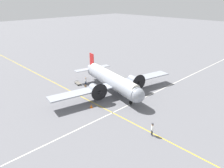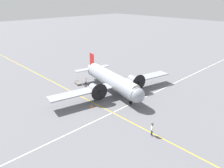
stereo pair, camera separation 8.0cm
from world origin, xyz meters
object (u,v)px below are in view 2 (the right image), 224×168
at_px(traffic_cone, 91,106).
at_px(baggage_cart, 78,83).
at_px(airliner_main, 113,81).
at_px(passenger_boarding, 86,80).
at_px(crew_foreground, 152,128).
at_px(suitcase_near_door, 85,86).

bearing_deg(traffic_cone, baggage_cart, 155.69).
xyz_separation_m(airliner_main, traffic_cone, (1.73, -6.90, -2.31)).
bearing_deg(airliner_main, passenger_boarding, -157.56).
distance_m(airliner_main, traffic_cone, 7.48).
distance_m(crew_foreground, baggage_cart, 22.60).
relative_size(passenger_boarding, traffic_cone, 2.91).
height_order(airliner_main, traffic_cone, airliner_main).
height_order(crew_foreground, baggage_cart, crew_foreground).
xyz_separation_m(suitcase_near_door, traffic_cone, (7.98, -4.88, 0.05)).
height_order(crew_foreground, traffic_cone, crew_foreground).
relative_size(airliner_main, passenger_boarding, 14.46).
xyz_separation_m(crew_foreground, suitcase_near_door, (-19.94, 3.95, -0.93)).
bearing_deg(crew_foreground, traffic_cone, -140.68).
distance_m(passenger_boarding, suitcase_near_door, 1.37).
bearing_deg(airliner_main, baggage_cart, -153.43).
distance_m(airliner_main, passenger_boarding, 7.33).
distance_m(crew_foreground, suitcase_near_door, 20.35).
height_order(airliner_main, baggage_cart, airliner_main).
bearing_deg(passenger_boarding, baggage_cart, -151.08).
bearing_deg(baggage_cart, crew_foreground, 3.05).
bearing_deg(baggage_cart, passenger_boarding, 43.90).
distance_m(crew_foreground, traffic_cone, 12.03).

